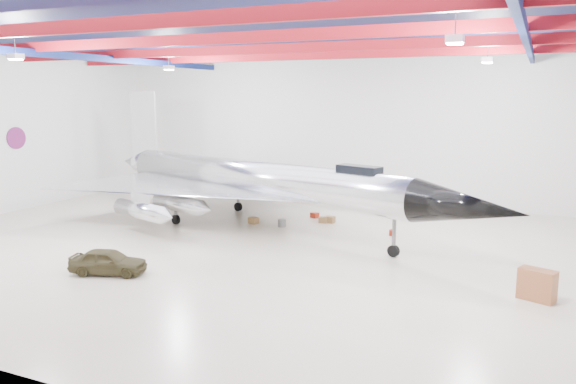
% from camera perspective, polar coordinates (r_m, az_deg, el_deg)
% --- Properties ---
extents(floor, '(40.00, 40.00, 0.00)m').
position_cam_1_polar(floor, '(29.53, -2.40, -5.70)').
color(floor, '#BAAC93').
rests_on(floor, ground).
extents(wall_back, '(40.00, 0.00, 40.00)m').
position_cam_1_polar(wall_back, '(42.47, 6.68, 6.51)').
color(wall_back, silver).
rests_on(wall_back, floor).
extents(ceiling, '(40.00, 40.00, 0.00)m').
position_cam_1_polar(ceiling, '(28.62, -2.56, 16.03)').
color(ceiling, '#0A0F38').
rests_on(ceiling, wall_back).
extents(ceiling_structure, '(39.50, 29.50, 1.08)m').
position_cam_1_polar(ceiling_structure, '(28.56, -2.55, 14.68)').
color(ceiling_structure, maroon).
rests_on(ceiling_structure, ceiling).
extents(wall_roundel, '(0.10, 1.50, 1.50)m').
position_cam_1_polar(wall_roundel, '(42.78, -25.89, 4.95)').
color(wall_roundel, '#B21414').
rests_on(wall_roundel, wall_left).
extents(jet_aircraft, '(29.17, 21.34, 8.16)m').
position_cam_1_polar(jet_aircraft, '(33.65, -3.48, 0.87)').
color(jet_aircraft, silver).
rests_on(jet_aircraft, floor).
extents(jeep, '(3.64, 2.31, 1.16)m').
position_cam_1_polar(jeep, '(26.46, -17.81, -6.73)').
color(jeep, '#3B351D').
rests_on(jeep, floor).
extents(desk, '(1.50, 1.11, 1.24)m').
position_cam_1_polar(desk, '(24.13, 23.98, -8.61)').
color(desk, brown).
rests_on(desk, floor).
extents(crate_ply, '(0.67, 0.60, 0.39)m').
position_cam_1_polar(crate_ply, '(35.05, -3.53, -2.90)').
color(crate_ply, olive).
rests_on(crate_ply, floor).
extents(toolbox_red, '(0.60, 0.55, 0.34)m').
position_cam_1_polar(toolbox_red, '(36.65, 2.73, -2.37)').
color(toolbox_red, maroon).
rests_on(toolbox_red, floor).
extents(engine_drum, '(0.59, 0.59, 0.45)m').
position_cam_1_polar(engine_drum, '(34.14, -0.61, -3.17)').
color(engine_drum, '#59595B').
rests_on(engine_drum, floor).
extents(parts_bin, '(0.62, 0.51, 0.40)m').
position_cam_1_polar(parts_bin, '(35.28, 4.29, -2.81)').
color(parts_bin, olive).
rests_on(parts_bin, floor).
extents(crate_small, '(0.37, 0.33, 0.23)m').
position_cam_1_polar(crate_small, '(39.45, -5.18, -1.60)').
color(crate_small, '#59595B').
rests_on(crate_small, floor).
extents(tool_chest, '(0.43, 0.43, 0.34)m').
position_cam_1_polar(tool_chest, '(32.54, 10.56, -4.09)').
color(tool_chest, maroon).
rests_on(tool_chest, floor).
extents(oil_barrel, '(0.60, 0.52, 0.36)m').
position_cam_1_polar(oil_barrel, '(35.24, 3.57, -2.85)').
color(oil_barrel, olive).
rests_on(oil_barrel, floor).
extents(spares_box, '(0.50, 0.50, 0.35)m').
position_cam_1_polar(spares_box, '(37.76, 10.78, -2.16)').
color(spares_box, '#59595B').
rests_on(spares_box, floor).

